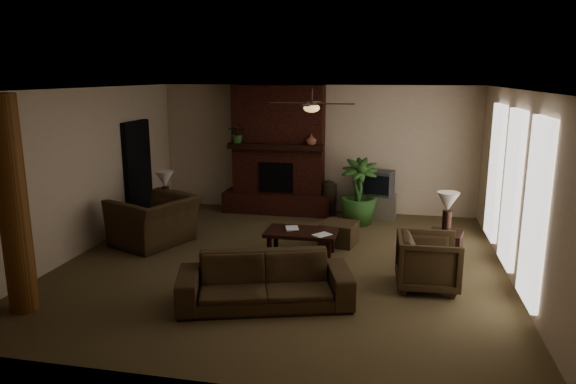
% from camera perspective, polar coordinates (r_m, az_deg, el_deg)
% --- Properties ---
extents(room_shell, '(7.00, 7.00, 7.00)m').
position_cam_1_polar(room_shell, '(8.27, -0.56, 1.43)').
color(room_shell, brown).
rests_on(room_shell, ground).
extents(fireplace, '(2.40, 0.70, 2.80)m').
position_cam_1_polar(fireplace, '(11.58, -1.06, 3.45)').
color(fireplace, '#4A1D13').
rests_on(fireplace, ground).
extents(windows, '(0.08, 3.65, 2.35)m').
position_cam_1_polar(windows, '(8.48, 23.19, 0.32)').
color(windows, white).
rests_on(windows, ground).
extents(log_column, '(0.36, 0.36, 2.80)m').
position_cam_1_polar(log_column, '(7.42, -27.78, -1.38)').
color(log_column, brown).
rests_on(log_column, ground).
extents(doorway, '(0.10, 1.00, 2.10)m').
position_cam_1_polar(doorway, '(11.19, -16.03, 2.07)').
color(doorway, black).
rests_on(doorway, ground).
extents(ceiling_fan, '(1.35, 1.35, 0.37)m').
position_cam_1_polar(ceiling_fan, '(8.35, 2.58, 9.34)').
color(ceiling_fan, black).
rests_on(ceiling_fan, ceiling).
extents(sofa, '(2.38, 1.30, 0.89)m').
position_cam_1_polar(sofa, '(7.02, -2.55, -8.78)').
color(sofa, '#3D2D1A').
rests_on(sofa, ground).
extents(armchair_left, '(1.31, 1.57, 1.17)m').
position_cam_1_polar(armchair_left, '(9.72, -14.42, -2.21)').
color(armchair_left, '#3D2D1A').
rests_on(armchair_left, ground).
extents(armchair_right, '(0.83, 0.88, 0.87)m').
position_cam_1_polar(armchair_right, '(7.79, 15.03, -7.10)').
color(armchair_right, '#3D2D1A').
rests_on(armchair_right, ground).
extents(coffee_table, '(1.20, 0.70, 0.43)m').
position_cam_1_polar(coffee_table, '(8.89, 1.46, -4.60)').
color(coffee_table, black).
rests_on(coffee_table, ground).
extents(ottoman, '(0.70, 0.70, 0.40)m').
position_cam_1_polar(ottoman, '(9.56, 5.57, -4.50)').
color(ottoman, '#3D2D1A').
rests_on(ottoman, ground).
extents(tv_stand, '(0.87, 0.54, 0.50)m').
position_cam_1_polar(tv_stand, '(11.43, 9.56, -1.50)').
color(tv_stand, '#B5B5B8').
rests_on(tv_stand, ground).
extents(tv, '(0.75, 0.66, 0.52)m').
position_cam_1_polar(tv, '(11.30, 9.69, 0.99)').
color(tv, '#38383B').
rests_on(tv, tv_stand).
extents(floor_vase, '(0.34, 0.34, 0.77)m').
position_cam_1_polar(floor_vase, '(11.46, 4.48, -0.38)').
color(floor_vase, '#2F251A').
rests_on(floor_vase, ground).
extents(floor_plant, '(0.88, 1.42, 0.76)m').
position_cam_1_polar(floor_plant, '(10.84, 7.62, -1.51)').
color(floor_plant, '#2D5321').
rests_on(floor_plant, ground).
extents(side_table_left, '(0.63, 0.63, 0.55)m').
position_cam_1_polar(side_table_left, '(10.54, -12.94, -2.71)').
color(side_table_left, black).
rests_on(side_table_left, ground).
extents(lamp_left, '(0.38, 0.38, 0.65)m').
position_cam_1_polar(lamp_left, '(10.36, -13.27, 1.13)').
color(lamp_left, black).
rests_on(lamp_left, side_table_left).
extents(side_table_right, '(0.60, 0.60, 0.55)m').
position_cam_1_polar(side_table_right, '(8.84, 16.71, -5.92)').
color(side_table_right, black).
rests_on(side_table_right, ground).
extents(lamp_right, '(0.38, 0.38, 0.65)m').
position_cam_1_polar(lamp_right, '(8.67, 17.03, -1.31)').
color(lamp_right, black).
rests_on(lamp_right, side_table_right).
extents(mantel_plant, '(0.48, 0.51, 0.33)m').
position_cam_1_polar(mantel_plant, '(11.45, -5.49, 6.15)').
color(mantel_plant, '#2D5321').
rests_on(mantel_plant, fireplace).
extents(mantel_vase, '(0.26, 0.26, 0.22)m').
position_cam_1_polar(mantel_vase, '(11.09, 2.56, 5.71)').
color(mantel_vase, '#94553B').
rests_on(mantel_vase, fireplace).
extents(book_a, '(0.21, 0.09, 0.29)m').
position_cam_1_polar(book_a, '(8.91, -0.25, -3.20)').
color(book_a, '#999999').
rests_on(book_a, coffee_table).
extents(book_b, '(0.18, 0.15, 0.29)m').
position_cam_1_polar(book_b, '(8.66, 3.27, -3.69)').
color(book_b, '#999999').
rests_on(book_b, coffee_table).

